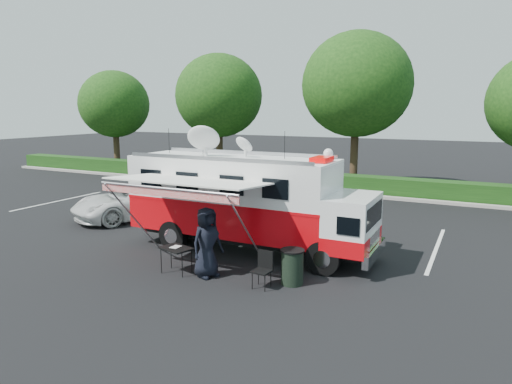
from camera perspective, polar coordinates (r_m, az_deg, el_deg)
ground_plane at (r=15.18m, az=-0.86°, el=-7.38°), size 120.00×120.00×0.00m
back_border at (r=26.31m, az=14.81°, el=10.86°), size 60.00×6.14×8.87m
stall_lines at (r=17.98m, az=2.17°, el=-4.54°), size 24.12×5.50×0.01m
command_truck at (r=14.79m, az=-1.12°, el=-1.09°), size 8.21×2.26×3.95m
awning at (r=13.05m, az=-8.84°, el=1.01°), size 4.48×2.34×2.71m
white_suv at (r=20.41m, az=-14.66°, el=-3.08°), size 4.45×5.86×1.48m
person at (r=13.08m, az=-6.07°, el=-10.41°), size 0.92×1.12×1.97m
folding_table at (r=13.24m, az=-9.96°, el=-7.04°), size 1.01×0.83×0.75m
folding_chair at (r=12.11m, az=0.94°, el=-9.22°), size 0.49×0.52×0.96m
trash_bin at (r=12.35m, az=4.55°, el=-9.29°), size 0.64×0.64×0.95m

